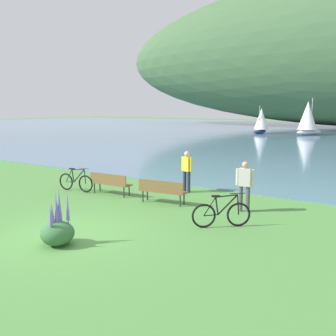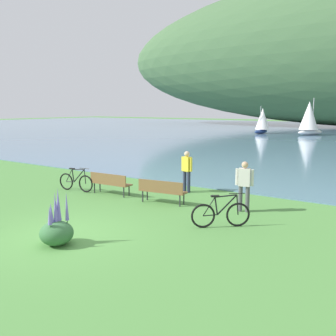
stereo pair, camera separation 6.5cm
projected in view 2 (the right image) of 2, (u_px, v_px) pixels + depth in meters
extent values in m
plane|color=#518E42|center=(63.00, 235.00, 10.61)|extent=(200.00, 200.00, 0.00)
cube|color=brown|center=(163.00, 191.00, 14.03)|extent=(1.85, 0.73, 0.05)
cube|color=brown|center=(160.00, 186.00, 13.81)|extent=(1.79, 0.29, 0.40)
cylinder|color=#2D2D33|center=(147.00, 194.00, 14.55)|extent=(0.05, 0.05, 0.45)
cylinder|color=#2D2D33|center=(184.00, 198.00, 13.87)|extent=(0.05, 0.05, 0.45)
cylinder|color=#2D2D33|center=(143.00, 196.00, 14.26)|extent=(0.05, 0.05, 0.45)
cylinder|color=#2D2D33|center=(180.00, 200.00, 13.57)|extent=(0.05, 0.05, 0.45)
cube|color=brown|center=(111.00, 183.00, 15.45)|extent=(1.82, 0.58, 0.05)
cube|color=brown|center=(108.00, 179.00, 15.24)|extent=(1.80, 0.14, 0.40)
cylinder|color=#2D2D33|center=(100.00, 186.00, 16.03)|extent=(0.05, 0.05, 0.45)
cylinder|color=#2D2D33|center=(129.00, 190.00, 15.23)|extent=(0.05, 0.05, 0.45)
cylinder|color=#2D2D33|center=(94.00, 188.00, 15.74)|extent=(0.05, 0.05, 0.45)
cylinder|color=#2D2D33|center=(124.00, 192.00, 14.95)|extent=(0.05, 0.05, 0.45)
torus|color=black|center=(86.00, 184.00, 15.84)|extent=(0.72, 0.15, 0.72)
torus|color=black|center=(66.00, 182.00, 16.32)|extent=(0.72, 0.15, 0.72)
cylinder|color=black|center=(79.00, 176.00, 15.95)|extent=(0.61, 0.12, 0.61)
cylinder|color=black|center=(78.00, 169.00, 15.92)|extent=(0.66, 0.13, 0.09)
cylinder|color=black|center=(73.00, 176.00, 16.10)|extent=(0.13, 0.06, 0.54)
cylinder|color=black|center=(70.00, 182.00, 16.22)|extent=(0.43, 0.09, 0.05)
cylinder|color=black|center=(69.00, 175.00, 16.20)|extent=(0.37, 0.08, 0.56)
cylinder|color=black|center=(85.00, 177.00, 15.81)|extent=(0.09, 0.05, 0.60)
cube|color=black|center=(72.00, 169.00, 16.07)|extent=(0.25, 0.13, 0.05)
cylinder|color=black|center=(84.00, 168.00, 15.77)|extent=(0.48, 0.09, 0.02)
torus|color=black|center=(238.00, 215.00, 11.29)|extent=(0.57, 0.53, 0.72)
torus|color=black|center=(203.00, 216.00, 11.16)|extent=(0.57, 0.53, 0.72)
cylinder|color=black|center=(227.00, 205.00, 11.20)|extent=(0.48, 0.44, 0.61)
cylinder|color=black|center=(226.00, 196.00, 11.15)|extent=(0.52, 0.47, 0.09)
cylinder|color=black|center=(216.00, 206.00, 11.16)|extent=(0.12, 0.12, 0.54)
cylinder|color=black|center=(210.00, 215.00, 11.19)|extent=(0.34, 0.31, 0.05)
cylinder|color=black|center=(209.00, 207.00, 11.14)|extent=(0.29, 0.27, 0.56)
cylinder|color=black|center=(237.00, 205.00, 11.24)|extent=(0.09, 0.08, 0.60)
cube|color=black|center=(215.00, 196.00, 11.11)|extent=(0.25, 0.24, 0.05)
cylinder|color=black|center=(237.00, 193.00, 11.18)|extent=(0.37, 0.34, 0.02)
cylinder|color=#282D47|center=(185.00, 181.00, 15.96)|extent=(0.14, 0.14, 0.88)
cylinder|color=#282D47|center=(189.00, 182.00, 15.78)|extent=(0.14, 0.14, 0.88)
cube|color=yellow|center=(187.00, 164.00, 15.76)|extent=(0.42, 0.31, 0.60)
sphere|color=beige|center=(187.00, 154.00, 15.69)|extent=(0.22, 0.22, 0.22)
cylinder|color=yellow|center=(182.00, 163.00, 15.95)|extent=(0.09, 0.09, 0.56)
cylinder|color=yellow|center=(191.00, 165.00, 15.56)|extent=(0.09, 0.09, 0.56)
cylinder|color=#4C4C51|center=(240.00, 199.00, 12.94)|extent=(0.14, 0.14, 0.88)
cylinder|color=#4C4C51|center=(247.00, 199.00, 12.85)|extent=(0.14, 0.14, 0.88)
cube|color=silver|center=(245.00, 177.00, 12.78)|extent=(0.42, 0.30, 0.60)
sphere|color=tan|center=(245.00, 165.00, 12.71)|extent=(0.22, 0.22, 0.22)
cylinder|color=silver|center=(237.00, 177.00, 12.87)|extent=(0.09, 0.09, 0.56)
cylinder|color=silver|center=(252.00, 178.00, 12.68)|extent=(0.09, 0.09, 0.56)
ellipsoid|color=#386B3D|center=(57.00, 233.00, 9.78)|extent=(0.86, 0.86, 0.62)
cylinder|color=#386B3D|center=(52.00, 224.00, 9.68)|extent=(0.02, 0.02, 0.12)
cone|color=#7A6BC6|center=(51.00, 213.00, 9.64)|extent=(0.13, 0.13, 0.50)
cylinder|color=#386B3D|center=(56.00, 224.00, 9.74)|extent=(0.02, 0.02, 0.12)
cone|color=#7A6BC6|center=(55.00, 207.00, 9.67)|extent=(0.10, 0.10, 0.77)
cylinder|color=#386B3D|center=(67.00, 222.00, 9.86)|extent=(0.02, 0.02, 0.12)
cone|color=#7A6BC6|center=(67.00, 206.00, 9.79)|extent=(0.10, 0.10, 0.76)
cylinder|color=#386B3D|center=(59.00, 223.00, 9.85)|extent=(0.02, 0.02, 0.12)
cone|color=#7A6BC6|center=(58.00, 204.00, 9.77)|extent=(0.14, 0.14, 0.85)
cylinder|color=#386B3D|center=(50.00, 227.00, 9.49)|extent=(0.02, 0.02, 0.12)
cone|color=#7A6BC6|center=(50.00, 216.00, 9.44)|extent=(0.10, 0.10, 0.46)
cylinder|color=#386B3D|center=(57.00, 223.00, 9.80)|extent=(0.02, 0.02, 0.12)
cone|color=#7A6BC6|center=(56.00, 211.00, 9.75)|extent=(0.11, 0.11, 0.54)
ellipsoid|color=white|center=(310.00, 132.00, 48.02)|extent=(2.91, 3.92, 0.68)
cylinder|color=#B2B2B2|center=(313.00, 114.00, 47.79)|extent=(0.10, 0.10, 3.90)
cone|color=white|center=(309.00, 115.00, 47.54)|extent=(3.17, 3.17, 3.51)
ellipsoid|color=navy|center=(261.00, 132.00, 50.70)|extent=(1.22, 3.18, 0.54)
cylinder|color=#B2B2B2|center=(261.00, 118.00, 50.23)|extent=(0.08, 0.08, 3.11)
cone|color=white|center=(262.00, 119.00, 50.65)|extent=(2.04, 2.04, 2.79)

